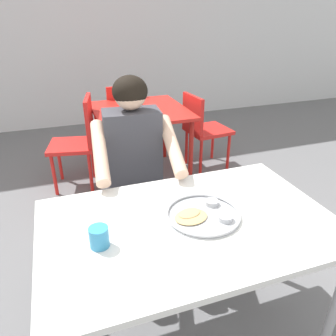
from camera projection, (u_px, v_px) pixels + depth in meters
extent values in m
cube|color=white|center=(189.00, 224.00, 1.44)|extent=(1.29, 0.82, 0.03)
cylinder|color=#B2B2B7|center=(335.00, 308.00, 1.48)|extent=(0.04, 0.04, 0.71)
cylinder|color=#B2B2B7|center=(60.00, 266.00, 1.72)|extent=(0.04, 0.04, 0.71)
cylinder|color=#B2B2B7|center=(251.00, 222.00, 2.07)|extent=(0.04, 0.04, 0.71)
cylinder|color=#B7BABF|center=(203.00, 216.00, 1.46)|extent=(0.34, 0.34, 0.01)
torus|color=#B7BABF|center=(203.00, 214.00, 1.46)|extent=(0.34, 0.34, 0.01)
cylinder|color=#B2B5BA|center=(225.00, 218.00, 1.42)|extent=(0.06, 0.06, 0.02)
cylinder|color=#C65119|center=(225.00, 217.00, 1.42)|extent=(0.05, 0.05, 0.01)
cylinder|color=#B2B5BA|center=(212.00, 202.00, 1.54)|extent=(0.06, 0.06, 0.02)
cylinder|color=#9E4714|center=(212.00, 202.00, 1.54)|extent=(0.05, 0.05, 0.01)
ellipsoid|color=tan|center=(191.00, 217.00, 1.44)|extent=(0.18, 0.15, 0.01)
ellipsoid|color=tan|center=(189.00, 213.00, 1.46)|extent=(0.12, 0.10, 0.01)
cylinder|color=#338CBF|center=(99.00, 237.00, 1.26)|extent=(0.08, 0.08, 0.09)
cylinder|color=#593319|center=(98.00, 232.00, 1.25)|extent=(0.07, 0.07, 0.02)
cube|color=#3F3F44|center=(134.00, 196.00, 2.22)|extent=(0.45, 0.43, 0.04)
cube|color=#3F3F44|center=(129.00, 155.00, 2.27)|extent=(0.39, 0.07, 0.43)
cylinder|color=#3F3F44|center=(163.00, 232.00, 2.22)|extent=(0.03, 0.03, 0.41)
cylinder|color=#3F3F44|center=(114.00, 240.00, 2.15)|extent=(0.03, 0.03, 0.41)
cylinder|color=#3F3F44|center=(153.00, 208.00, 2.49)|extent=(0.03, 0.03, 0.41)
cylinder|color=#3F3F44|center=(110.00, 214.00, 2.42)|extent=(0.03, 0.03, 0.41)
cylinder|color=#2B2B2B|center=(172.00, 260.00, 1.95)|extent=(0.10, 0.10, 0.44)
cylinder|color=#2B2B2B|center=(164.00, 205.00, 2.01)|extent=(0.16, 0.41, 0.12)
cylinder|color=#2B2B2B|center=(122.00, 268.00, 1.89)|extent=(0.10, 0.10, 0.44)
cylinder|color=#2B2B2B|center=(115.00, 212.00, 1.95)|extent=(0.16, 0.41, 0.12)
cube|color=#3F3F47|center=(133.00, 154.00, 2.03)|extent=(0.36, 0.23, 0.56)
cylinder|color=beige|center=(172.00, 145.00, 1.86)|extent=(0.12, 0.46, 0.25)
cylinder|color=beige|center=(100.00, 152.00, 1.78)|extent=(0.12, 0.46, 0.25)
sphere|color=beige|center=(130.00, 94.00, 1.86)|extent=(0.19, 0.19, 0.19)
ellipsoid|color=black|center=(130.00, 91.00, 1.85)|extent=(0.21, 0.20, 0.18)
cube|color=red|center=(140.00, 111.00, 3.10)|extent=(0.87, 0.89, 0.03)
cylinder|color=#AD1E18|center=(111.00, 166.00, 2.82)|extent=(0.04, 0.04, 0.69)
cylinder|color=#AD1E18|center=(191.00, 155.00, 3.05)|extent=(0.04, 0.04, 0.69)
cylinder|color=#AD1E18|center=(98.00, 137.00, 3.48)|extent=(0.04, 0.04, 0.69)
cylinder|color=#AD1E18|center=(164.00, 129.00, 3.70)|extent=(0.04, 0.04, 0.69)
cube|color=red|center=(71.00, 146.00, 3.04)|extent=(0.48, 0.47, 0.04)
cube|color=red|center=(89.00, 121.00, 2.96)|extent=(0.11, 0.37, 0.43)
cylinder|color=red|center=(54.00, 175.00, 2.98)|extent=(0.03, 0.03, 0.41)
cylinder|color=red|center=(60.00, 161.00, 3.26)|extent=(0.03, 0.03, 0.41)
cylinder|color=red|center=(91.00, 173.00, 3.02)|extent=(0.03, 0.03, 0.41)
cylinder|color=red|center=(93.00, 159.00, 3.30)|extent=(0.03, 0.03, 0.41)
cube|color=red|center=(208.00, 130.00, 3.44)|extent=(0.46, 0.44, 0.04)
cube|color=red|center=(193.00, 114.00, 3.27)|extent=(0.07, 0.38, 0.37)
cylinder|color=red|center=(213.00, 142.00, 3.73)|extent=(0.03, 0.03, 0.40)
cylinder|color=red|center=(228.00, 152.00, 3.47)|extent=(0.03, 0.03, 0.40)
cylinder|color=red|center=(186.00, 147.00, 3.60)|extent=(0.03, 0.03, 0.40)
cylinder|color=red|center=(201.00, 157.00, 3.34)|extent=(0.03, 0.03, 0.40)
cube|color=red|center=(123.00, 119.00, 3.76)|extent=(0.43, 0.40, 0.04)
cube|color=red|center=(126.00, 105.00, 3.50)|extent=(0.40, 0.05, 0.40)
cylinder|color=red|center=(107.00, 135.00, 3.93)|extent=(0.03, 0.03, 0.41)
cylinder|color=red|center=(135.00, 131.00, 4.04)|extent=(0.03, 0.03, 0.41)
cylinder|color=red|center=(113.00, 144.00, 3.67)|extent=(0.03, 0.03, 0.41)
cylinder|color=red|center=(142.00, 140.00, 3.78)|extent=(0.03, 0.03, 0.41)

